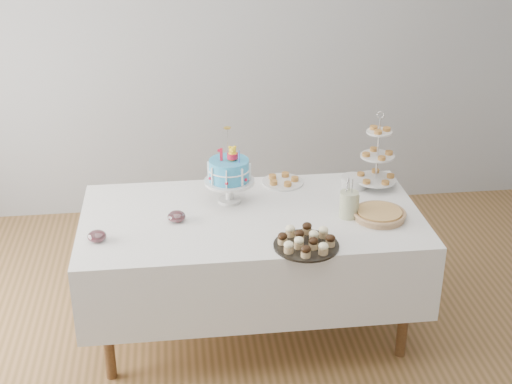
{
  "coord_description": "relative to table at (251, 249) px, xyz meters",
  "views": [
    {
      "loc": [
        -0.4,
        -3.27,
        2.6
      ],
      "look_at": [
        0.03,
        0.3,
        0.91
      ],
      "focal_mm": 50.0,
      "sensor_mm": 36.0,
      "label": 1
    }
  ],
  "objects": [
    {
      "name": "pastry_plate",
      "position": [
        0.24,
        0.4,
        0.24
      ],
      "size": [
        0.26,
        0.26,
        0.04
      ],
      "color": "silver",
      "rests_on": "table"
    },
    {
      "name": "plate_stack",
      "position": [
        0.67,
        0.3,
        0.26
      ],
      "size": [
        0.16,
        0.16,
        0.06
      ],
      "color": "silver",
      "rests_on": "table"
    },
    {
      "name": "birthday_cake",
      "position": [
        -0.11,
        0.18,
        0.35
      ],
      "size": [
        0.29,
        0.29,
        0.45
      ],
      "rotation": [
        0.0,
        0.0,
        -0.21
      ],
      "color": "silver",
      "rests_on": "table"
    },
    {
      "name": "jam_bowl_a",
      "position": [
        -0.84,
        -0.21,
        0.26
      ],
      "size": [
        0.1,
        0.1,
        0.06
      ],
      "color": "silver",
      "rests_on": "table"
    },
    {
      "name": "walls",
      "position": [
        0.0,
        -0.3,
        0.81
      ],
      "size": [
        5.04,
        4.04,
        2.7
      ],
      "color": "#9B9EA0",
      "rests_on": "floor"
    },
    {
      "name": "floor",
      "position": [
        0.0,
        -0.3,
        -0.54
      ],
      "size": [
        5.0,
        5.0,
        0.0
      ],
      "primitive_type": "plane",
      "color": "brown",
      "rests_on": "ground"
    },
    {
      "name": "tiered_stand",
      "position": [
        0.79,
        0.27,
        0.43
      ],
      "size": [
        0.25,
        0.25,
        0.49
      ],
      "color": "silver",
      "rests_on": "table"
    },
    {
      "name": "utensil_pitcher",
      "position": [
        0.54,
        -0.09,
        0.31
      ],
      "size": [
        0.11,
        0.1,
        0.23
      ],
      "rotation": [
        0.0,
        0.0,
        0.02
      ],
      "color": "beige",
      "rests_on": "table"
    },
    {
      "name": "cupcake_tray",
      "position": [
        0.24,
        -0.4,
        0.27
      ],
      "size": [
        0.34,
        0.34,
        0.08
      ],
      "color": "black",
      "rests_on": "table"
    },
    {
      "name": "table",
      "position": [
        0.0,
        0.0,
        0.0
      ],
      "size": [
        1.92,
        1.02,
        0.77
      ],
      "color": "silver",
      "rests_on": "floor"
    },
    {
      "name": "pie",
      "position": [
        0.71,
        -0.14,
        0.25
      ],
      "size": [
        0.3,
        0.3,
        0.05
      ],
      "color": "tan",
      "rests_on": "table"
    },
    {
      "name": "jam_bowl_b",
      "position": [
        -0.42,
        -0.03,
        0.26
      ],
      "size": [
        0.1,
        0.1,
        0.06
      ],
      "color": "silver",
      "rests_on": "table"
    }
  ]
}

